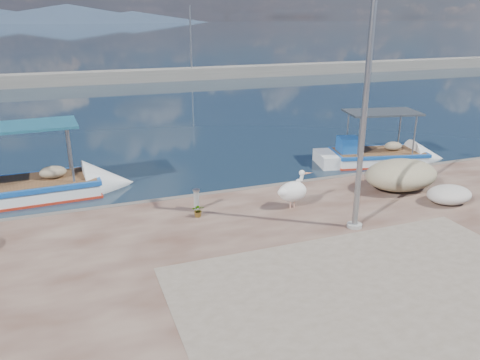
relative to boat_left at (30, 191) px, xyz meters
name	(u,v)px	position (x,y,z in m)	size (l,w,h in m)	color
ground	(290,271)	(6.67, -8.16, -0.25)	(1400.00, 1400.00, 0.00)	#162635
quay_patch	(397,310)	(7.67, -11.16, 0.25)	(9.00, 7.00, 0.01)	gray
breakwater	(116,77)	(6.66, 31.84, 0.35)	(120.00, 2.20, 7.50)	gray
mountains	(63,15)	(11.06, 641.84, 9.26)	(370.00, 280.00, 22.00)	#28384C
boat_left	(30,191)	(0.00, 0.00, 0.00)	(6.76, 2.51, 3.20)	white
boat_right	(376,158)	(14.69, -0.79, -0.03)	(6.04, 3.12, 2.77)	white
pelican	(293,191)	(8.12, -5.35, 0.83)	(1.28, 0.72, 1.22)	tan
lamp_post	(364,116)	(9.15, -7.30, 3.55)	(0.44, 0.96, 7.00)	gray
bollard_near	(196,199)	(5.16, -4.42, 0.62)	(0.23, 0.23, 0.69)	gray
potted_plant	(198,210)	(5.06, -4.99, 0.46)	(0.38, 0.33, 0.42)	#33722D
net_pile_d	(449,195)	(13.14, -6.79, 0.54)	(1.56, 1.17, 0.59)	beige
net_pile_c	(401,175)	(12.50, -5.13, 0.78)	(2.72, 1.95, 1.07)	#C4BA92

